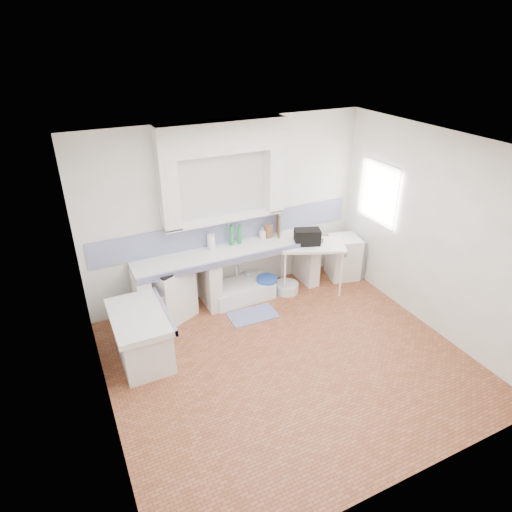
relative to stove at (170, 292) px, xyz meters
name	(u,v)px	position (x,y,z in m)	size (l,w,h in m)	color
floor	(289,361)	(1.10, -1.70, -0.42)	(4.50, 4.50, 0.00)	#975537
ceiling	(298,151)	(1.10, -1.70, 2.38)	(4.50, 4.50, 0.00)	white
wall_back	(228,212)	(1.10, 0.30, 0.98)	(4.50, 4.50, 0.00)	white
wall_front	(415,376)	(1.10, -3.70, 0.98)	(4.50, 4.50, 0.00)	white
wall_left	(94,317)	(-1.15, -1.70, 0.98)	(4.50, 4.50, 0.00)	white
wall_right	(435,234)	(3.35, -1.70, 0.98)	(4.50, 4.50, 0.00)	white
alcove_mass	(222,137)	(1.00, 0.18, 2.16)	(1.90, 0.25, 0.45)	white
window_frame	(388,192)	(3.52, -0.50, 1.18)	(0.35, 0.86, 1.06)	#341D10
lace_valance	(384,170)	(3.38, -0.50, 1.56)	(0.01, 0.84, 0.24)	white
counter_slab	(230,252)	(1.00, 0.00, 0.44)	(3.00, 0.60, 0.08)	white
counter_lip	(238,260)	(1.00, -0.28, 0.44)	(3.00, 0.04, 0.10)	navy
counter_pier_left	(143,298)	(-0.40, 0.00, -0.01)	(0.20, 0.55, 0.82)	white
counter_pier_mid	(210,282)	(0.65, 0.00, -0.01)	(0.20, 0.55, 0.82)	white
counter_pier_right	(307,259)	(2.40, 0.00, -0.01)	(0.20, 0.55, 0.82)	white
peninsula_top	(139,317)	(-0.60, -0.80, 0.24)	(0.70, 1.10, 0.08)	white
peninsula_base	(142,339)	(-0.60, -0.80, -0.11)	(0.60, 1.00, 0.62)	white
peninsula_lip	(165,310)	(-0.27, -0.80, 0.24)	(0.04, 1.10, 0.10)	navy
backsplash	(229,230)	(1.10, 0.29, 0.68)	(4.27, 0.03, 0.40)	navy
stove	(170,292)	(0.00, 0.00, 0.00)	(0.59, 0.57, 0.84)	white
sink	(242,291)	(1.16, -0.03, -0.30)	(0.99, 0.54, 0.24)	white
side_table	(311,267)	(2.31, -0.27, 0.00)	(1.01, 0.56, 0.04)	white
fridge	(344,257)	(3.05, -0.15, -0.04)	(0.49, 0.49, 0.75)	white
bucket_red	(226,295)	(0.88, -0.03, -0.29)	(0.28, 0.28, 0.26)	#B7263F
bucket_orange	(248,292)	(1.23, -0.11, -0.29)	(0.28, 0.28, 0.26)	orange
bucket_blue	(267,286)	(1.57, -0.12, -0.26)	(0.34, 0.34, 0.32)	blue
basin_white	(287,288)	(1.92, -0.18, -0.34)	(0.39, 0.39, 0.15)	white
water_bottle_a	(233,287)	(1.09, 0.15, -0.29)	(0.07, 0.07, 0.27)	silver
water_bottle_b	(248,281)	(1.36, 0.15, -0.25)	(0.09, 0.09, 0.33)	silver
black_bag	(307,237)	(2.23, -0.23, 0.55)	(0.40, 0.23, 0.25)	black
green_bottle_a	(231,236)	(1.08, 0.15, 0.64)	(0.07, 0.07, 0.32)	#217D3C
green_bottle_b	(239,235)	(1.22, 0.15, 0.63)	(0.06, 0.06, 0.29)	#217D3C
knife_block	(268,231)	(1.73, 0.15, 0.59)	(0.11, 0.09, 0.22)	#8F6139
cutting_board	(278,226)	(1.91, 0.15, 0.65)	(0.02, 0.25, 0.34)	#8F6139
paper_towel	(211,242)	(0.75, 0.15, 0.60)	(0.12, 0.12, 0.24)	white
soap_bottle	(262,233)	(1.62, 0.15, 0.58)	(0.09, 0.09, 0.19)	white
rug	(253,315)	(1.11, -0.55, -0.41)	(0.73, 0.42, 0.01)	#2C3297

